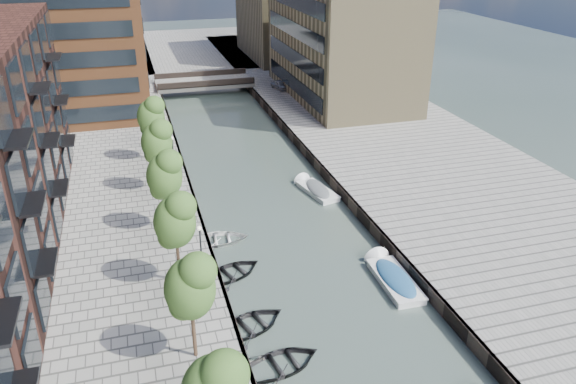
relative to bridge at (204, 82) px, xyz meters
name	(u,v)px	position (x,y,z in m)	size (l,w,h in m)	color
water	(258,183)	(0.00, -32.00, -1.39)	(300.00, 300.00, 0.00)	#38473F
quay_right	(419,159)	(16.00, -32.00, -0.89)	(20.00, 140.00, 1.00)	gray
quay_wall_left	(189,186)	(-6.10, -32.00, -0.89)	(0.25, 140.00, 1.00)	#332823
quay_wall_right	(322,171)	(6.10, -32.00, -0.89)	(0.25, 140.00, 1.00)	#332823
far_closure	(181,50)	(0.00, 28.00, -0.89)	(80.00, 40.00, 1.00)	gray
tan_block_near	(340,40)	(16.00, -10.00, 6.61)	(12.00, 25.00, 14.00)	#94835B
tan_block_far	(283,6)	(16.00, 16.00, 7.61)	(12.00, 20.00, 16.00)	#94835B
bridge	(204,82)	(0.00, 0.00, 0.00)	(13.00, 6.00, 1.30)	gray
tree_2	(190,285)	(-8.50, -54.00, 3.92)	(2.50, 2.50, 5.95)	#382619
tree_3	(174,219)	(-8.50, -47.00, 3.92)	(2.50, 2.50, 5.95)	#382619
tree_4	(164,173)	(-8.50, -40.00, 3.92)	(2.50, 2.50, 5.95)	#382619
tree_5	(156,140)	(-8.50, -33.00, 3.92)	(2.50, 2.50, 5.95)	#382619
tree_6	(151,115)	(-8.50, -26.00, 3.92)	(2.50, 2.50, 5.95)	#382619
lamp_1	(201,250)	(-7.20, -48.00, 2.12)	(0.24, 0.24, 4.12)	black
lamp_2	(173,155)	(-7.20, -32.00, 2.12)	(0.24, 0.24, 4.12)	black
sloop_0	(281,367)	(-4.25, -55.05, -1.39)	(3.14, 4.39, 0.91)	black
sloop_1	(251,328)	(-5.09, -51.51, -1.39)	(3.17, 4.44, 0.92)	black
sloop_3	(220,242)	(-5.12, -41.34, -1.39)	(3.06, 4.29, 0.89)	white
sloop_4	(232,275)	(-5.07, -45.88, -1.39)	(3.06, 4.28, 0.89)	black
motorboat_3	(392,277)	(4.80, -49.31, -1.16)	(2.09, 5.67, 1.87)	white
motorboat_4	(315,189)	(4.33, -35.10, -1.19)	(2.77, 5.28, 1.68)	white
car	(280,85)	(9.56, -5.00, 0.19)	(1.37, 3.42, 1.16)	#A3A5A8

